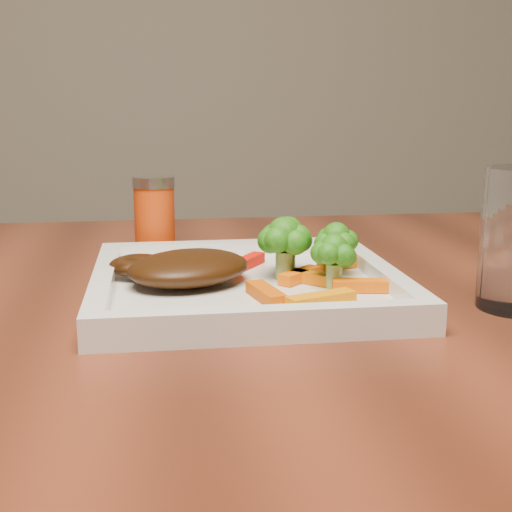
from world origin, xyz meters
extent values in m
cube|color=white|center=(0.05, -0.11, 0.76)|extent=(0.27, 0.27, 0.01)
ellipsoid|color=#391C08|center=(0.00, -0.11, 0.78)|extent=(0.14, 0.13, 0.03)
cube|color=orange|center=(0.10, -0.19, 0.77)|extent=(0.06, 0.04, 0.01)
cube|color=#DB5803|center=(0.15, -0.16, 0.77)|extent=(0.06, 0.03, 0.01)
cube|color=#C84D03|center=(0.06, -0.17, 0.77)|extent=(0.03, 0.06, 0.01)
cube|color=#C95B03|center=(0.15, -0.07, 0.77)|extent=(0.06, 0.03, 0.01)
cube|color=red|center=(0.06, -0.05, 0.77)|extent=(0.04, 0.05, 0.01)
cube|color=#D06203|center=(0.11, -0.12, 0.77)|extent=(0.04, 0.04, 0.01)
cube|color=#F56304|center=(0.10, -0.11, 0.77)|extent=(0.05, 0.05, 0.01)
cylinder|color=#C0370A|center=(-0.03, 0.06, 0.80)|extent=(0.05, 0.05, 0.09)
camera|label=1|loc=(-0.03, -0.73, 0.93)|focal=50.00mm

